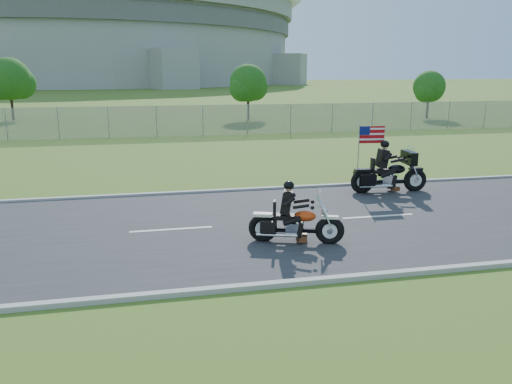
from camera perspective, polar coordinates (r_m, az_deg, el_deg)
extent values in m
plane|color=#405A1C|center=(13.87, -1.36, -3.93)|extent=(420.00, 420.00, 0.00)
cube|color=#28282B|center=(13.87, -1.36, -3.86)|extent=(120.00, 8.00, 0.04)
cube|color=#9E9B93|center=(17.71, -3.79, 0.12)|extent=(120.00, 0.18, 0.12)
cube|color=#9E9B93|center=(10.16, 2.94, -10.47)|extent=(120.00, 0.18, 0.12)
cube|color=gray|center=(33.25, -16.52, 7.64)|extent=(60.00, 0.03, 2.00)
cylinder|color=#A3A099|center=(183.93, -18.09, 14.90)|extent=(130.00, 130.00, 20.00)
cylinder|color=#605E5B|center=(184.28, -18.26, 17.07)|extent=(132.00, 132.00, 4.00)
cylinder|color=#A3A099|center=(184.79, -18.41, 18.92)|extent=(134.00, 134.00, 6.00)
cylinder|color=#382316|center=(43.91, -0.91, 9.89)|extent=(0.22, 0.22, 2.52)
sphere|color=#1F4612|center=(43.82, -0.92, 12.36)|extent=(3.20, 3.20, 3.20)
sphere|color=#1F4612|center=(44.43, -0.21, 11.91)|extent=(2.40, 2.40, 2.40)
sphere|color=#1F4612|center=(43.34, -1.56, 11.74)|extent=(2.24, 2.24, 2.24)
cylinder|color=#382316|center=(48.48, -26.13, 9.05)|extent=(0.22, 0.22, 2.80)
sphere|color=#1F4612|center=(48.40, -26.39, 11.51)|extent=(3.60, 3.60, 3.60)
sphere|color=#1F4612|center=(48.77, -25.36, 11.15)|extent=(2.70, 2.70, 2.70)
sphere|color=#1F4612|center=(48.13, -27.20, 10.83)|extent=(2.52, 2.52, 2.52)
cylinder|color=#382316|center=(47.82, 19.02, 9.31)|extent=(0.22, 0.22, 2.24)
sphere|color=#1F4612|center=(47.74, 19.18, 11.31)|extent=(2.80, 2.80, 2.80)
sphere|color=#1F4612|center=(48.40, 19.47, 10.93)|extent=(2.10, 2.10, 2.10)
sphere|color=#1F4612|center=(47.20, 18.84, 10.83)|extent=(1.96, 1.96, 1.96)
torus|color=black|center=(12.45, 8.42, -4.38)|extent=(0.74, 0.40, 0.72)
torus|color=black|center=(12.50, 0.78, -4.14)|extent=(0.74, 0.40, 0.72)
ellipsoid|color=red|center=(12.34, 5.62, -2.75)|extent=(0.62, 0.47, 0.27)
cube|color=black|center=(12.37, 3.26, -2.85)|extent=(0.60, 0.45, 0.12)
cube|color=black|center=(12.26, 3.51, -1.15)|extent=(0.35, 0.45, 0.54)
sphere|color=black|center=(12.16, 3.77, 0.75)|extent=(0.33, 0.33, 0.26)
cube|color=silver|center=(12.21, 7.50, -0.69)|extent=(0.18, 0.44, 0.39)
torus|color=black|center=(18.54, 17.71, 1.31)|extent=(0.86, 0.26, 0.84)
torus|color=black|center=(17.80, 12.06, 1.16)|extent=(0.86, 0.26, 0.84)
ellipsoid|color=black|center=(18.16, 15.75, 2.52)|extent=(0.66, 0.41, 0.32)
cube|color=black|center=(17.94, 14.00, 2.35)|extent=(0.65, 0.39, 0.14)
cube|color=black|center=(17.89, 14.26, 3.75)|extent=(0.31, 0.47, 0.63)
sphere|color=black|center=(17.83, 14.52, 5.31)|extent=(0.33, 0.33, 0.31)
cube|color=black|center=(18.27, 17.08, 3.77)|extent=(0.32, 0.93, 0.46)
cube|color=#B70C11|center=(17.86, 13.11, 6.40)|extent=(0.91, 0.09, 0.59)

